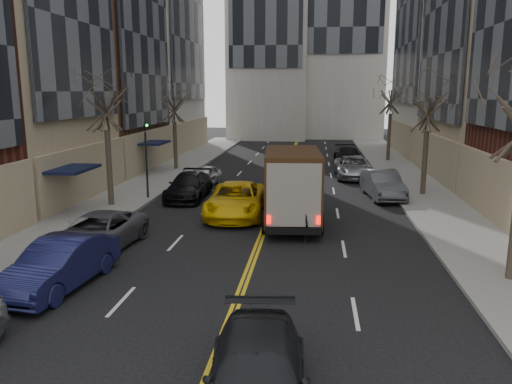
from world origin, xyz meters
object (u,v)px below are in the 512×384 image
(taxi, at_px, (236,200))
(pedestrian, at_px, (308,222))
(observer_sedan, at_px, (257,378))
(ups_truck, at_px, (292,187))

(taxi, relative_size, pedestrian, 3.46)
(observer_sedan, height_order, taxi, taxi)
(observer_sedan, relative_size, taxi, 0.85)
(taxi, bearing_deg, pedestrian, -50.62)
(observer_sedan, bearing_deg, taxi, 95.70)
(observer_sedan, distance_m, taxi, 15.88)
(ups_truck, bearing_deg, pedestrian, -78.36)
(ups_truck, relative_size, pedestrian, 3.88)
(ups_truck, distance_m, observer_sedan, 14.40)
(ups_truck, height_order, observer_sedan, ups_truck)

